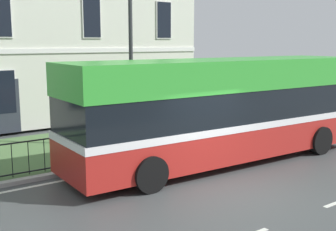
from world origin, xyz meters
TOP-DOWN VIEW (x-y plane):
  - ground_plane at (0.00, 1.02)m, footprint 60.00×56.00m
  - iron_verge_railing at (-2.69, 4.40)m, footprint 16.83×0.04m
  - single_decker_bus at (1.76, 2.50)m, footprint 10.50×2.89m
  - street_lamp_post at (0.28, 5.60)m, footprint 0.36×0.24m

SIDE VIEW (x-z plane):
  - ground_plane at x=0.00m, z-range -0.11..0.07m
  - iron_verge_railing at x=-2.69m, z-range 0.14..1.11m
  - single_decker_bus at x=1.76m, z-range 0.08..3.35m
  - street_lamp_post at x=0.28m, z-range 0.62..7.61m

